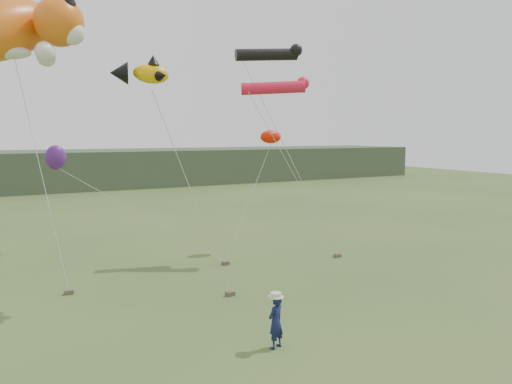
{
  "coord_description": "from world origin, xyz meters",
  "views": [
    {
      "loc": [
        -7.34,
        -12.84,
        5.84
      ],
      "look_at": [
        1.29,
        3.0,
        3.73
      ],
      "focal_mm": 35.0,
      "sensor_mm": 36.0,
      "label": 1
    }
  ],
  "objects": [
    {
      "name": "headland",
      "position": [
        -3.11,
        44.69,
        1.92
      ],
      "size": [
        90.0,
        13.0,
        4.0
      ],
      "color": "#2D3D28",
      "rests_on": "ground"
    },
    {
      "name": "festival_attendant",
      "position": [
        -0.61,
        -1.61,
        0.74
      ],
      "size": [
        0.63,
        0.53,
        1.47
      ],
      "primitive_type": "imported",
      "rotation": [
        0.0,
        0.0,
        3.53
      ],
      "color": "#111842",
      "rests_on": "ground"
    },
    {
      "name": "fish_kite",
      "position": [
        -2.48,
        4.48,
        7.92
      ],
      "size": [
        2.12,
        1.4,
        1.05
      ],
      "color": "#E3A605",
      "rests_on": "ground"
    },
    {
      "name": "sandbag_anchors",
      "position": [
        -1.05,
        5.04,
        0.08
      ],
      "size": [
        17.17,
        4.22,
        0.16
      ],
      "color": "brown",
      "rests_on": "ground"
    },
    {
      "name": "misc_kites",
      "position": [
        -0.52,
        11.87,
        5.06
      ],
      "size": [
        10.67,
        5.45,
        1.97
      ],
      "color": "red",
      "rests_on": "ground"
    },
    {
      "name": "tube_kites",
      "position": [
        4.8,
        7.54,
        8.79
      ],
      "size": [
        3.14,
        2.28,
        2.46
      ],
      "color": "black",
      "rests_on": "ground"
    },
    {
      "name": "cat_kite",
      "position": [
        -6.06,
        10.56,
        10.13
      ],
      "size": [
        7.2,
        4.94,
        4.17
      ],
      "color": "#D85F11",
      "rests_on": "ground"
    },
    {
      "name": "ground",
      "position": [
        0.0,
        0.0,
        0.0
      ],
      "size": [
        120.0,
        120.0,
        0.0
      ],
      "primitive_type": "plane",
      "color": "#385123",
      "rests_on": "ground"
    }
  ]
}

